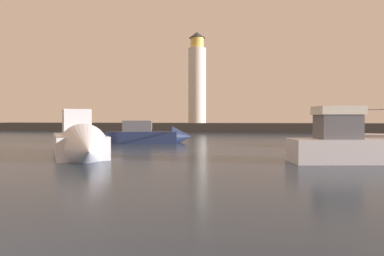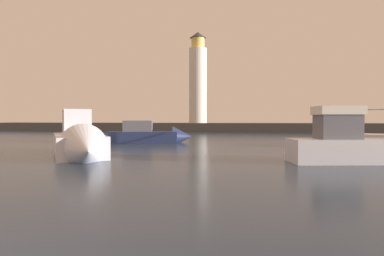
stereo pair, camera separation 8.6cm
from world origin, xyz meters
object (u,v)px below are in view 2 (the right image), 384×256
Objects in this scene: lighthouse at (198,80)px; motorboat_1 at (153,135)px; motorboat_0 at (80,143)px; motorboat_3 at (363,145)px.

lighthouse is 29.05m from motorboat_1.
motorboat_0 reaches higher than motorboat_1.
motorboat_1 is 18.46m from motorboat_3.
motorboat_0 is at bearing -89.85° from lighthouse.
motorboat_0 is 1.18× the size of motorboat_3.
motorboat_1 is (0.60, -27.77, -8.51)m from lighthouse.
motorboat_0 is 15.13m from motorboat_3.
motorboat_1 is at bearing 142.35° from motorboat_3.
lighthouse is at bearing 90.15° from motorboat_0.
motorboat_1 is 1.09× the size of motorboat_3.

